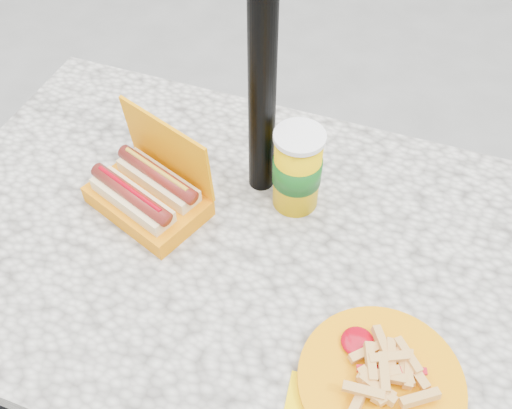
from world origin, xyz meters
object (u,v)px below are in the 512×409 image
(hotdog_box, at_px, (148,192))
(umbrella_pole, at_px, (263,30))
(fries_plate, at_px, (378,384))
(soda_cup, at_px, (297,170))

(hotdog_box, bearing_deg, umbrella_pole, 57.31)
(umbrella_pole, relative_size, fries_plate, 6.21)
(fries_plate, height_order, soda_cup, soda_cup)
(umbrella_pole, xyz_separation_m, soda_cup, (0.08, -0.03, -0.26))
(fries_plate, xyz_separation_m, soda_cup, (-0.24, 0.32, 0.07))
(hotdog_box, distance_m, fries_plate, 0.54)
(soda_cup, bearing_deg, umbrella_pole, 161.98)
(hotdog_box, height_order, fries_plate, hotdog_box)
(umbrella_pole, height_order, hotdog_box, umbrella_pole)
(fries_plate, bearing_deg, hotdog_box, 156.88)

